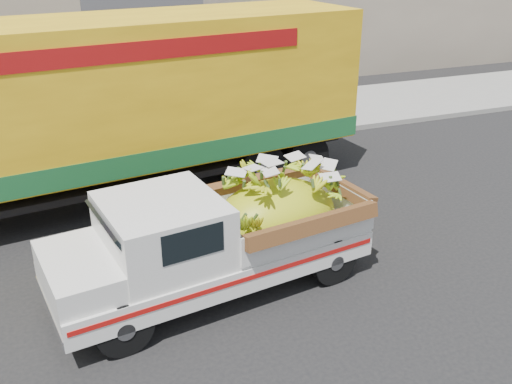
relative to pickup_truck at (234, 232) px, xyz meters
name	(u,v)px	position (x,y,z in m)	size (l,w,h in m)	color
ground	(121,318)	(-1.91, -0.29, -0.94)	(100.00, 100.00, 0.00)	black
curb	(76,163)	(-1.91, 6.39, -0.87)	(60.00, 0.25, 0.15)	gray
sidewalk	(69,138)	(-1.91, 8.49, -0.87)	(60.00, 4.00, 0.14)	gray
pickup_truck	(234,232)	(0.00, 0.00, 0.00)	(5.22, 2.54, 1.76)	black
semi_trailer	(84,107)	(-1.74, 3.95, 1.18)	(12.04, 4.00, 3.80)	black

